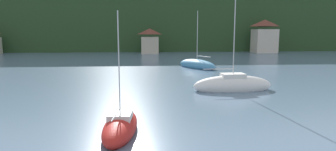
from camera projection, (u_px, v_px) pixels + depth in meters
name	position (u px, v px, depth m)	size (l,w,h in m)	color
wooded_hillside	(152.00, 24.00, 110.01)	(352.00, 45.64, 57.70)	#264223
shore_building_westcentral	(150.00, 41.00, 79.03)	(4.87, 5.25, 6.85)	#BCB29E
shore_building_central	(264.00, 37.00, 81.70)	(6.39, 5.71, 9.36)	beige
sailboat_far_2	(197.00, 65.00, 46.58)	(6.42, 8.56, 9.64)	teal
sailboat_mid_4	(233.00, 85.00, 28.17)	(7.96, 2.52, 10.94)	white
sailboat_mid_5	(120.00, 126.00, 16.27)	(2.25, 5.72, 7.20)	red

